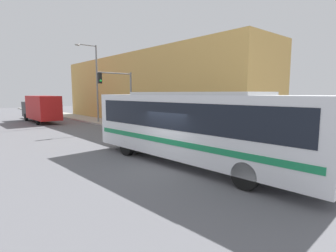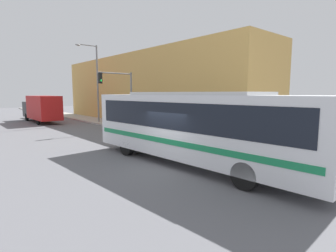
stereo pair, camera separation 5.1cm
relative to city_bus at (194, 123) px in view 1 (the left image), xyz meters
name	(u,v)px [view 1 (the left image)]	position (x,y,z in m)	size (l,w,h in m)	color
ground_plane	(172,167)	(-0.99, 0.43, -1.96)	(120.00, 120.00, 0.00)	slate
sidewalk	(97,121)	(5.00, 20.43, -1.87)	(2.99, 70.00, 0.17)	#A8A399
building_facade	(147,89)	(9.50, 16.68, 1.84)	(6.00, 30.49, 7.60)	tan
city_bus	(194,123)	(0.00, 0.00, 0.00)	(3.22, 12.23, 3.40)	silver
delivery_truck	(41,108)	(-0.21, 23.92, -0.31)	(2.22, 8.49, 3.04)	#B21919
fire_hydrant	(204,136)	(4.11, 2.98, -1.44)	(0.27, 0.36, 0.71)	#999999
traffic_light_pole	(120,90)	(3.10, 11.89, 1.67)	(3.28, 0.35, 5.01)	slate
parking_meter	(134,120)	(4.11, 11.18, -0.95)	(0.14, 0.14, 1.23)	slate
street_lamp	(95,78)	(4.08, 18.82, 3.04)	(2.42, 0.28, 8.29)	slate
pedestrian_near_corner	(129,116)	(5.53, 14.23, -0.88)	(0.34, 0.34, 1.77)	#47382D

